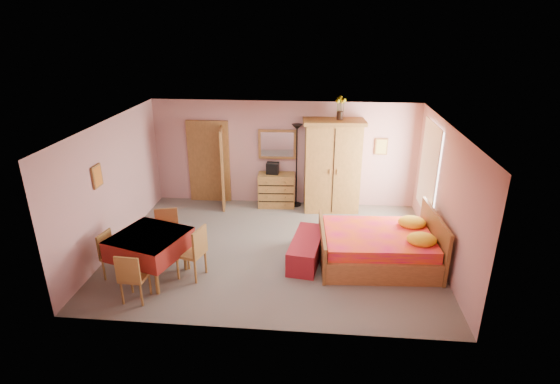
# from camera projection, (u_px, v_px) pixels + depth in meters

# --- Properties ---
(floor) EXTENTS (6.50, 6.50, 0.00)m
(floor) POSITION_uv_depth(u_px,v_px,m) (274.00, 249.00, 8.97)
(floor) COLOR slate
(floor) RESTS_ON ground
(ceiling) EXTENTS (6.50, 6.50, 0.00)m
(ceiling) POSITION_uv_depth(u_px,v_px,m) (273.00, 125.00, 8.01)
(ceiling) COLOR brown
(ceiling) RESTS_ON wall_back
(wall_back) EXTENTS (6.50, 0.10, 2.60)m
(wall_back) POSITION_uv_depth(u_px,v_px,m) (284.00, 154.00, 10.81)
(wall_back) COLOR tan
(wall_back) RESTS_ON floor
(wall_front) EXTENTS (6.50, 0.10, 2.60)m
(wall_front) POSITION_uv_depth(u_px,v_px,m) (255.00, 255.00, 6.18)
(wall_front) COLOR tan
(wall_front) RESTS_ON floor
(wall_left) EXTENTS (0.10, 5.00, 2.60)m
(wall_left) POSITION_uv_depth(u_px,v_px,m) (113.00, 185.00, 8.77)
(wall_left) COLOR tan
(wall_left) RESTS_ON floor
(wall_right) EXTENTS (0.10, 5.00, 2.60)m
(wall_right) POSITION_uv_depth(u_px,v_px,m) (445.00, 196.00, 8.22)
(wall_right) COLOR tan
(wall_right) RESTS_ON floor
(doorway) EXTENTS (1.06, 0.12, 2.15)m
(doorway) POSITION_uv_depth(u_px,v_px,m) (209.00, 162.00, 11.04)
(doorway) COLOR #9E6B35
(doorway) RESTS_ON floor
(window) EXTENTS (0.08, 1.40, 1.95)m
(window) POSITION_uv_depth(u_px,v_px,m) (429.00, 168.00, 9.27)
(window) COLOR white
(window) RESTS_ON wall_right
(picture_left) EXTENTS (0.04, 0.32, 0.42)m
(picture_left) POSITION_uv_depth(u_px,v_px,m) (97.00, 176.00, 8.06)
(picture_left) COLOR orange
(picture_left) RESTS_ON wall_left
(picture_back) EXTENTS (0.30, 0.04, 0.40)m
(picture_back) POSITION_uv_depth(u_px,v_px,m) (381.00, 147.00, 10.49)
(picture_back) COLOR #D8BF59
(picture_back) RESTS_ON wall_back
(chest_of_drawers) EXTENTS (0.93, 0.50, 0.85)m
(chest_of_drawers) POSITION_uv_depth(u_px,v_px,m) (276.00, 190.00, 10.89)
(chest_of_drawers) COLOR olive
(chest_of_drawers) RESTS_ON floor
(wall_mirror) EXTENTS (0.93, 0.08, 0.73)m
(wall_mirror) POSITION_uv_depth(u_px,v_px,m) (277.00, 144.00, 10.67)
(wall_mirror) COLOR silver
(wall_mirror) RESTS_ON wall_back
(stereo) EXTENTS (0.31, 0.24, 0.28)m
(stereo) POSITION_uv_depth(u_px,v_px,m) (273.00, 168.00, 10.71)
(stereo) COLOR black
(stereo) RESTS_ON chest_of_drawers
(floor_lamp) EXTENTS (0.32, 0.32, 2.08)m
(floor_lamp) POSITION_uv_depth(u_px,v_px,m) (296.00, 166.00, 10.72)
(floor_lamp) COLOR black
(floor_lamp) RESTS_ON floor
(wardrobe) EXTENTS (1.48, 0.85, 2.24)m
(wardrobe) POSITION_uv_depth(u_px,v_px,m) (332.00, 166.00, 10.46)
(wardrobe) COLOR #AE7E3A
(wardrobe) RESTS_ON floor
(sunflower_vase) EXTENTS (0.23, 0.23, 0.54)m
(sunflower_vase) POSITION_uv_depth(u_px,v_px,m) (340.00, 108.00, 9.96)
(sunflower_vase) COLOR yellow
(sunflower_vase) RESTS_ON wardrobe
(bed) EXTENTS (2.31, 1.86, 1.02)m
(bed) POSITION_uv_depth(u_px,v_px,m) (378.00, 238.00, 8.33)
(bed) COLOR #E41652
(bed) RESTS_ON floor
(bench) EXTENTS (0.72, 1.47, 0.47)m
(bench) POSITION_uv_depth(u_px,v_px,m) (306.00, 249.00, 8.49)
(bench) COLOR maroon
(bench) RESTS_ON floor
(dining_table) EXTENTS (1.46, 1.46, 0.85)m
(dining_table) POSITION_uv_depth(u_px,v_px,m) (151.00, 256.00, 7.88)
(dining_table) COLOR maroon
(dining_table) RESTS_ON floor
(chair_south) EXTENTS (0.44, 0.44, 0.91)m
(chair_south) POSITION_uv_depth(u_px,v_px,m) (135.00, 276.00, 7.21)
(chair_south) COLOR olive
(chair_south) RESTS_ON floor
(chair_north) EXTENTS (0.54, 0.54, 0.97)m
(chair_north) POSITION_uv_depth(u_px,v_px,m) (167.00, 235.00, 8.49)
(chair_north) COLOR olive
(chair_north) RESTS_ON floor
(chair_west) EXTENTS (0.46, 0.46, 0.88)m
(chair_west) POSITION_uv_depth(u_px,v_px,m) (115.00, 256.00, 7.86)
(chair_west) COLOR #A47437
(chair_west) RESTS_ON floor
(chair_east) EXTENTS (0.56, 0.56, 0.99)m
(chair_east) POSITION_uv_depth(u_px,v_px,m) (191.00, 252.00, 7.86)
(chair_east) COLOR #AB7B3A
(chair_east) RESTS_ON floor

